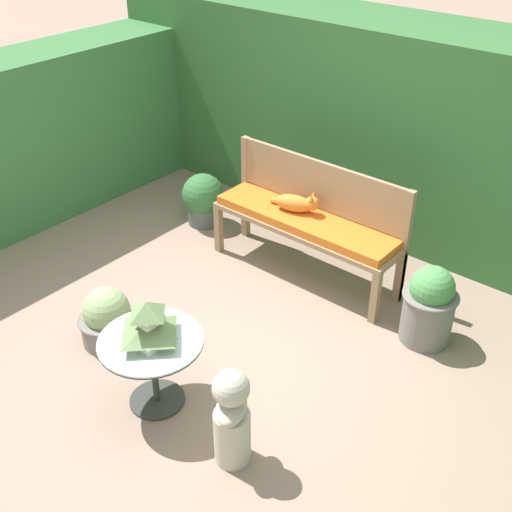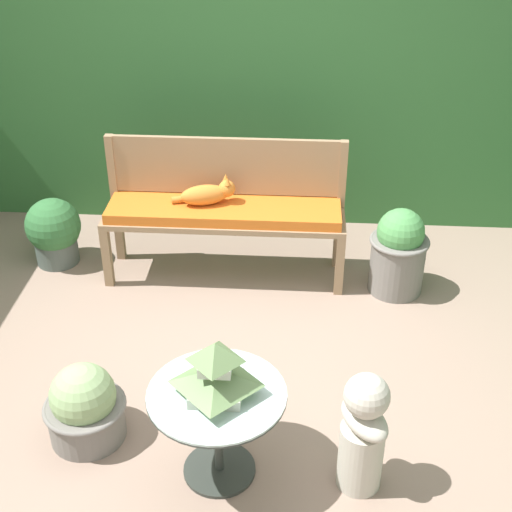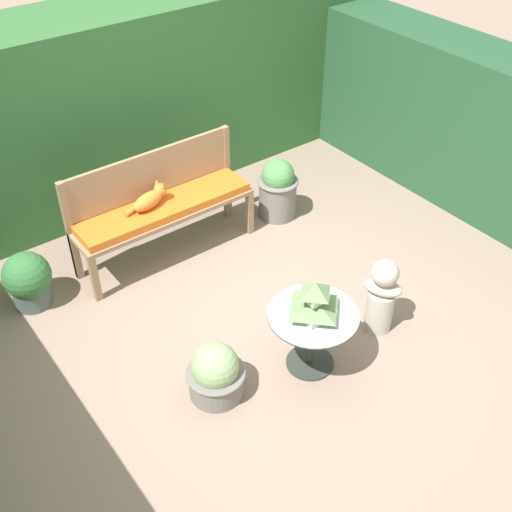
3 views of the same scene
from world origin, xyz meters
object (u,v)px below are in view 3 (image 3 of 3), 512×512
(cat, at_px, (150,199))
(garden_bust, at_px, (382,295))
(garden_bench, at_px, (164,211))
(potted_plant_patio_mid, at_px, (278,189))
(pagoda_birdhouse, at_px, (314,301))
(potted_plant_bench_right, at_px, (216,373))
(patio_table, at_px, (313,325))
(potted_plant_bench_left, at_px, (28,280))

(cat, relative_size, garden_bust, 0.66)
(cat, xyz_separation_m, garden_bust, (0.98, -1.91, -0.29))
(garden_bench, relative_size, potted_plant_patio_mid, 2.69)
(pagoda_birdhouse, relative_size, potted_plant_bench_right, 0.73)
(patio_table, relative_size, potted_plant_bench_right, 1.48)
(pagoda_birdhouse, height_order, garden_bust, pagoda_birdhouse)
(potted_plant_bench_right, bearing_deg, garden_bench, 70.83)
(garden_bust, xyz_separation_m, potted_plant_patio_mid, (0.35, 1.77, -0.04))
(potted_plant_patio_mid, bearing_deg, garden_bust, -101.33)
(garden_bust, relative_size, potted_plant_bench_left, 1.34)
(garden_bench, height_order, potted_plant_patio_mid, potted_plant_patio_mid)
(potted_plant_patio_mid, bearing_deg, potted_plant_bench_right, -139.35)
(cat, relative_size, potted_plant_bench_left, 0.88)
(garden_bench, relative_size, patio_table, 2.51)
(garden_bust, bearing_deg, potted_plant_bench_right, -128.64)
(pagoda_birdhouse, relative_size, garden_bust, 0.48)
(potted_plant_bench_left, bearing_deg, garden_bust, -42.67)
(garden_bust, bearing_deg, potted_plant_patio_mid, 139.06)
(garden_bench, xyz_separation_m, potted_plant_patio_mid, (1.22, -0.11, -0.18))
(potted_plant_bench_left, bearing_deg, garden_bench, -4.39)
(patio_table, relative_size, pagoda_birdhouse, 2.03)
(garden_bench, height_order, cat, cat)
(pagoda_birdhouse, bearing_deg, potted_plant_bench_left, 126.47)
(cat, bearing_deg, potted_plant_bench_left, 160.06)
(potted_plant_bench_right, bearing_deg, garden_bust, -9.03)
(cat, distance_m, potted_plant_bench_left, 1.23)
(garden_bust, height_order, potted_plant_bench_right, garden_bust)
(cat, bearing_deg, patio_table, -98.31)
(cat, height_order, potted_plant_bench_right, cat)
(pagoda_birdhouse, distance_m, potted_plant_bench_left, 2.46)
(garden_bench, relative_size, garden_bust, 2.47)
(patio_table, xyz_separation_m, potted_plant_patio_mid, (1.06, 1.74, -0.11))
(garden_bench, bearing_deg, potted_plant_bench_left, 175.61)
(garden_bench, relative_size, potted_plant_bench_right, 3.70)
(patio_table, relative_size, potted_plant_bench_left, 1.32)
(pagoda_birdhouse, xyz_separation_m, potted_plant_bench_left, (-1.44, 1.95, -0.39))
(patio_table, bearing_deg, potted_plant_bench_left, 126.47)
(garden_bench, bearing_deg, pagoda_birdhouse, -85.05)
(garden_bench, xyz_separation_m, cat, (-0.11, 0.03, 0.16))
(cat, relative_size, potted_plant_patio_mid, 0.72)
(pagoda_birdhouse, bearing_deg, garden_bench, 94.95)
(cat, distance_m, pagoda_birdhouse, 1.90)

